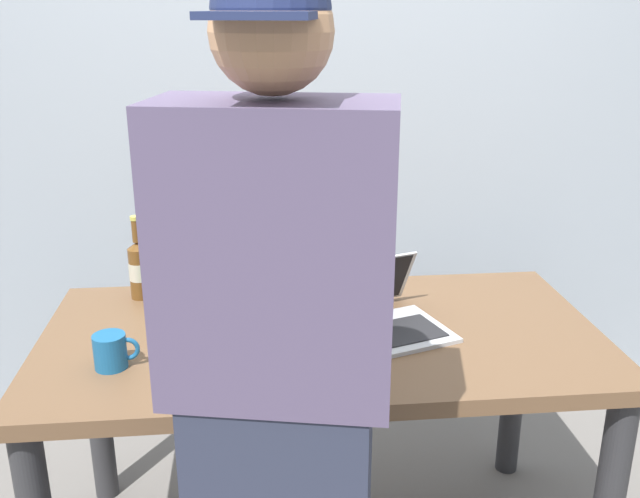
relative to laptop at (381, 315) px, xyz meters
The scene contains 7 objects.
desk 0.23m from the laptop, behind, with size 1.59×0.81×0.77m.
laptop is the anchor object (origin of this frame).
beer_bottle_green 0.78m from the laptop, 157.82° to the left, with size 0.07×0.07×0.27m.
beer_bottle_dark 0.69m from the laptop, 160.69° to the left, with size 0.08×0.08×0.27m.
person_figure 0.70m from the laptop, 117.26° to the right, with size 0.47×0.35×1.74m.
coffee_mug 0.75m from the laptop, 167.06° to the right, with size 0.12×0.08×0.09m.
back_wall 1.00m from the laptop, 101.53° to the left, with size 6.00×0.10×2.60m, color #99A3AD.
Camera 1 is at (-0.19, -1.81, 1.65)m, focal length 39.46 mm.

